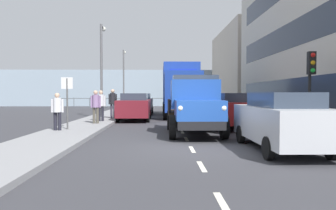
{
  "coord_description": "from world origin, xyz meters",
  "views": [
    {
      "loc": [
        0.94,
        9.94,
        1.68
      ],
      "look_at": [
        0.53,
        -8.97,
        1.03
      ],
      "focal_mm": 34.54,
      "sensor_mm": 36.0,
      "label": 1
    }
  ],
  "objects_px": {
    "car_grey_oppositeside_1": "(141,103)",
    "lamp_post_far": "(124,73)",
    "car_red_kerbside_1": "(234,110)",
    "car_teal_kerbside_3": "(204,104)",
    "truck_vintage_blue": "(195,106)",
    "pedestrian_couple_a": "(57,108)",
    "car_silver_kerbside_near": "(280,120)",
    "pedestrian_by_lamp": "(113,101)",
    "pedestrian_with_bag": "(96,104)",
    "car_navy_kerbside_2": "(216,106)",
    "street_sign": "(67,94)",
    "car_maroon_oppositeside_0": "(135,106)",
    "pedestrian_strolling": "(101,103)",
    "lamp_post_promenade": "(102,62)",
    "lorry_cargo_blue": "(180,89)",
    "traffic_light_near": "(311,74)"
  },
  "relations": [
    {
      "from": "car_teal_kerbside_3",
      "to": "lamp_post_promenade",
      "type": "bearing_deg",
      "value": 30.47
    },
    {
      "from": "lorry_cargo_blue",
      "to": "pedestrian_with_bag",
      "type": "xyz_separation_m",
      "value": [
        4.82,
        6.92,
        -0.91
      ]
    },
    {
      "from": "pedestrian_by_lamp",
      "to": "lamp_post_promenade",
      "type": "distance_m",
      "value": 3.26
    },
    {
      "from": "car_silver_kerbside_near",
      "to": "car_maroon_oppositeside_0",
      "type": "xyz_separation_m",
      "value": [
        5.21,
        -11.01,
        0.0
      ]
    },
    {
      "from": "car_silver_kerbside_near",
      "to": "lamp_post_promenade",
      "type": "height_order",
      "value": "lamp_post_promenade"
    },
    {
      "from": "pedestrian_with_bag",
      "to": "lamp_post_promenade",
      "type": "relative_size",
      "value": 0.28
    },
    {
      "from": "traffic_light_near",
      "to": "street_sign",
      "type": "relative_size",
      "value": 1.42
    },
    {
      "from": "lamp_post_far",
      "to": "pedestrian_couple_a",
      "type": "bearing_deg",
      "value": 89.0
    },
    {
      "from": "lamp_post_promenade",
      "to": "pedestrian_with_bag",
      "type": "bearing_deg",
      "value": 96.73
    },
    {
      "from": "truck_vintage_blue",
      "to": "car_red_kerbside_1",
      "type": "bearing_deg",
      "value": -131.35
    },
    {
      "from": "car_grey_oppositeside_1",
      "to": "pedestrian_strolling",
      "type": "height_order",
      "value": "pedestrian_strolling"
    },
    {
      "from": "car_navy_kerbside_2",
      "to": "pedestrian_couple_a",
      "type": "relative_size",
      "value": 2.72
    },
    {
      "from": "car_red_kerbside_1",
      "to": "car_teal_kerbside_3",
      "type": "relative_size",
      "value": 0.96
    },
    {
      "from": "lorry_cargo_blue",
      "to": "street_sign",
      "type": "xyz_separation_m",
      "value": [
        5.49,
        9.66,
        -0.39
      ]
    },
    {
      "from": "car_navy_kerbside_2",
      "to": "street_sign",
      "type": "bearing_deg",
      "value": 41.42
    },
    {
      "from": "truck_vintage_blue",
      "to": "car_maroon_oppositeside_0",
      "type": "height_order",
      "value": "truck_vintage_blue"
    },
    {
      "from": "car_red_kerbside_1",
      "to": "street_sign",
      "type": "bearing_deg",
      "value": 11.85
    },
    {
      "from": "truck_vintage_blue",
      "to": "pedestrian_by_lamp",
      "type": "distance_m",
      "value": 8.39
    },
    {
      "from": "pedestrian_couple_a",
      "to": "car_silver_kerbside_near",
      "type": "bearing_deg",
      "value": 152.27
    },
    {
      "from": "pedestrian_with_bag",
      "to": "pedestrian_strolling",
      "type": "relative_size",
      "value": 0.99
    },
    {
      "from": "truck_vintage_blue",
      "to": "pedestrian_strolling",
      "type": "xyz_separation_m",
      "value": [
        4.77,
        -5.09,
        -0.01
      ]
    },
    {
      "from": "car_grey_oppositeside_1",
      "to": "pedestrian_by_lamp",
      "type": "relative_size",
      "value": 2.32
    },
    {
      "from": "truck_vintage_blue",
      "to": "lorry_cargo_blue",
      "type": "bearing_deg",
      "value": -90.27
    },
    {
      "from": "truck_vintage_blue",
      "to": "pedestrian_with_bag",
      "type": "relative_size",
      "value": 3.29
    },
    {
      "from": "car_red_kerbside_1",
      "to": "pedestrian_strolling",
      "type": "relative_size",
      "value": 2.33
    },
    {
      "from": "car_navy_kerbside_2",
      "to": "car_teal_kerbside_3",
      "type": "relative_size",
      "value": 1.02
    },
    {
      "from": "car_grey_oppositeside_1",
      "to": "pedestrian_couple_a",
      "type": "relative_size",
      "value": 2.7
    },
    {
      "from": "car_silver_kerbside_near",
      "to": "pedestrian_couple_a",
      "type": "bearing_deg",
      "value": -27.73
    },
    {
      "from": "car_maroon_oppositeside_0",
      "to": "pedestrian_strolling",
      "type": "bearing_deg",
      "value": 52.12
    },
    {
      "from": "truck_vintage_blue",
      "to": "car_silver_kerbside_near",
      "type": "xyz_separation_m",
      "value": [
        -2.16,
        3.69,
        -0.28
      ]
    },
    {
      "from": "car_navy_kerbside_2",
      "to": "street_sign",
      "type": "distance_m",
      "value": 10.16
    },
    {
      "from": "car_silver_kerbside_near",
      "to": "pedestrian_by_lamp",
      "type": "distance_m",
      "value": 12.67
    },
    {
      "from": "pedestrian_with_bag",
      "to": "lamp_post_promenade",
      "type": "distance_m",
      "value": 5.88
    },
    {
      "from": "pedestrian_strolling",
      "to": "car_grey_oppositeside_1",
      "type": "bearing_deg",
      "value": -101.46
    },
    {
      "from": "car_grey_oppositeside_1",
      "to": "traffic_light_near",
      "type": "distance_m",
      "value": 16.1
    },
    {
      "from": "car_maroon_oppositeside_0",
      "to": "pedestrian_couple_a",
      "type": "distance_m",
      "value": 7.37
    },
    {
      "from": "street_sign",
      "to": "traffic_light_near",
      "type": "bearing_deg",
      "value": 172.25
    },
    {
      "from": "car_grey_oppositeside_1",
      "to": "car_teal_kerbside_3",
      "type": "bearing_deg",
      "value": 175.82
    },
    {
      "from": "truck_vintage_blue",
      "to": "car_navy_kerbside_2",
      "type": "xyz_separation_m",
      "value": [
        -2.16,
        -7.56,
        -0.28
      ]
    },
    {
      "from": "truck_vintage_blue",
      "to": "car_maroon_oppositeside_0",
      "type": "distance_m",
      "value": 7.93
    },
    {
      "from": "lamp_post_promenade",
      "to": "lamp_post_far",
      "type": "relative_size",
      "value": 0.99
    },
    {
      "from": "lamp_post_far",
      "to": "car_maroon_oppositeside_0",
      "type": "bearing_deg",
      "value": 99.2
    },
    {
      "from": "car_red_kerbside_1",
      "to": "car_teal_kerbside_3",
      "type": "xyz_separation_m",
      "value": [
        0.0,
        -10.78,
        0.0
      ]
    },
    {
      "from": "car_teal_kerbside_3",
      "to": "pedestrian_with_bag",
      "type": "relative_size",
      "value": 2.45
    },
    {
      "from": "car_teal_kerbside_3",
      "to": "pedestrian_with_bag",
      "type": "distance_m",
      "value": 11.86
    },
    {
      "from": "car_grey_oppositeside_1",
      "to": "pedestrian_by_lamp",
      "type": "bearing_deg",
      "value": 78.11
    },
    {
      "from": "truck_vintage_blue",
      "to": "lamp_post_far",
      "type": "distance_m",
      "value": 22.49
    },
    {
      "from": "truck_vintage_blue",
      "to": "car_teal_kerbside_3",
      "type": "distance_m",
      "value": 13.41
    },
    {
      "from": "car_navy_kerbside_2",
      "to": "traffic_light_near",
      "type": "height_order",
      "value": "traffic_light_near"
    },
    {
      "from": "car_grey_oppositeside_1",
      "to": "lamp_post_far",
      "type": "xyz_separation_m",
      "value": [
        2.33,
        -8.06,
        2.99
      ]
    }
  ]
}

